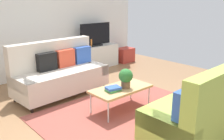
# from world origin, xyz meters

# --- Properties ---
(ground_plane) EXTENTS (7.68, 7.68, 0.00)m
(ground_plane) POSITION_xyz_m (0.00, 0.00, 0.00)
(ground_plane) COLOR #936B47
(wall_far) EXTENTS (6.40, 0.12, 2.90)m
(wall_far) POSITION_xyz_m (0.00, 2.80, 1.45)
(wall_far) COLOR white
(wall_far) RESTS_ON ground_plane
(area_rug) EXTENTS (2.90, 2.20, 0.01)m
(area_rug) POSITION_xyz_m (0.13, -0.29, 0.01)
(area_rug) COLOR #9E4C42
(area_rug) RESTS_ON ground_plane
(couch_beige) EXTENTS (1.95, 0.95, 1.10)m
(couch_beige) POSITION_xyz_m (-0.21, 1.33, 0.45)
(couch_beige) COLOR beige
(couch_beige) RESTS_ON ground_plane
(couch_green) EXTENTS (1.92, 0.88, 1.10)m
(couch_green) POSITION_xyz_m (0.46, -1.52, 0.45)
(couch_green) COLOR #A3BC4C
(couch_green) RESTS_ON ground_plane
(coffee_table) EXTENTS (1.10, 0.56, 0.42)m
(coffee_table) POSITION_xyz_m (0.18, -0.09, 0.39)
(coffee_table) COLOR tan
(coffee_table) RESTS_ON ground_plane
(tv_console) EXTENTS (1.40, 0.44, 0.64)m
(tv_console) POSITION_xyz_m (1.61, 2.46, 0.32)
(tv_console) COLOR silver
(tv_console) RESTS_ON ground_plane
(tv) EXTENTS (1.00, 0.20, 0.64)m
(tv) POSITION_xyz_m (1.61, 2.44, 0.95)
(tv) COLOR black
(tv) RESTS_ON tv_console
(storage_trunk) EXTENTS (0.52, 0.40, 0.44)m
(storage_trunk) POSITION_xyz_m (2.71, 2.36, 0.22)
(storage_trunk) COLOR #B2382D
(storage_trunk) RESTS_ON ground_plane
(potted_plant) EXTENTS (0.25, 0.25, 0.35)m
(potted_plant) POSITION_xyz_m (0.24, -0.15, 0.61)
(potted_plant) COLOR brown
(potted_plant) RESTS_ON coffee_table
(table_book_0) EXTENTS (0.24, 0.18, 0.04)m
(table_book_0) POSITION_xyz_m (-0.03, -0.12, 0.44)
(table_book_0) COLOR #3F8C4C
(table_book_0) RESTS_ON coffee_table
(table_book_1) EXTENTS (0.27, 0.23, 0.04)m
(table_book_1) POSITION_xyz_m (-0.03, -0.12, 0.48)
(table_book_1) COLOR #3359B2
(table_book_1) RESTS_ON table_book_0
(vase_0) EXTENTS (0.09, 0.09, 0.14)m
(vase_0) POSITION_xyz_m (1.03, 2.51, 0.71)
(vase_0) COLOR #33B29E
(vase_0) RESTS_ON tv_console
(vase_1) EXTENTS (0.09, 0.09, 0.15)m
(vase_1) POSITION_xyz_m (1.18, 2.51, 0.71)
(vase_1) COLOR #4C72B2
(vase_1) RESTS_ON tv_console
(bottle_0) EXTENTS (0.06, 0.06, 0.17)m
(bottle_0) POSITION_xyz_m (1.33, 2.42, 0.73)
(bottle_0) COLOR silver
(bottle_0) RESTS_ON tv_console
(bottle_1) EXTENTS (0.05, 0.05, 0.21)m
(bottle_1) POSITION_xyz_m (1.44, 2.42, 0.75)
(bottle_1) COLOR orange
(bottle_1) RESTS_ON tv_console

